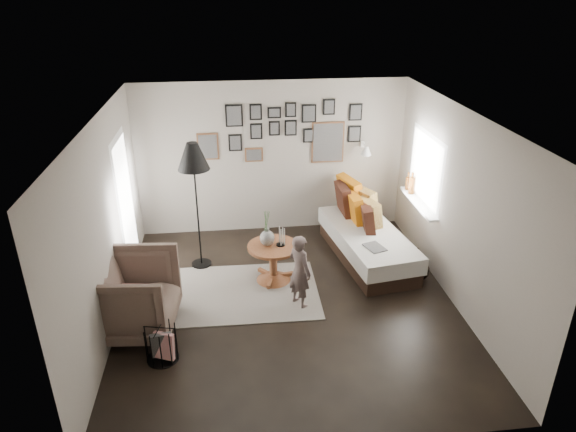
{
  "coord_description": "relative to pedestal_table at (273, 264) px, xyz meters",
  "views": [
    {
      "loc": [
        -0.71,
        -5.83,
        4.06
      ],
      "look_at": [
        0.05,
        0.5,
        1.1
      ],
      "focal_mm": 32.0,
      "sensor_mm": 36.0,
      "label": 1
    }
  ],
  "objects": [
    {
      "name": "ground",
      "position": [
        0.15,
        -0.64,
        -0.27
      ],
      "size": [
        4.8,
        4.8,
        0.0
      ],
      "primitive_type": "plane",
      "color": "black",
      "rests_on": "ground"
    },
    {
      "name": "rug",
      "position": [
        -0.48,
        -0.28,
        -0.26
      ],
      "size": [
        2.18,
        1.55,
        0.01
      ],
      "primitive_type": "cube",
      "rotation": [
        0.0,
        0.0,
        -0.02
      ],
      "color": "beige",
      "rests_on": "ground"
    },
    {
      "name": "vase",
      "position": [
        -0.08,
        0.02,
        0.47
      ],
      "size": [
        0.21,
        0.21,
        0.53
      ],
      "color": "black",
      "rests_on": "pedestal_table"
    },
    {
      "name": "armchair_cushion",
      "position": [
        -1.85,
        -0.88,
        0.21
      ],
      "size": [
        0.5,
        0.52,
        0.2
      ],
      "primitive_type": "cube",
      "rotation": [
        -0.21,
        0.0,
        -0.13
      ],
      "color": "silver",
      "rests_on": "armchair"
    },
    {
      "name": "armchair",
      "position": [
        -1.85,
        -0.93,
        0.23
      ],
      "size": [
        1.18,
        1.16,
        0.99
      ],
      "primitive_type": "imported",
      "rotation": [
        0.0,
        0.0,
        1.47
      ],
      "color": "brown",
      "rests_on": "ground"
    },
    {
      "name": "magazine_on_daybed",
      "position": [
        1.48,
        -0.07,
        0.23
      ],
      "size": [
        0.33,
        0.38,
        0.02
      ],
      "primitive_type": "cube",
      "rotation": [
        0.0,
        0.0,
        0.32
      ],
      "color": "black",
      "rests_on": "daybed"
    },
    {
      "name": "door_left",
      "position": [
        -2.08,
        0.56,
        0.78
      ],
      "size": [
        0.0,
        2.14,
        2.14
      ],
      "color": "white",
      "rests_on": "wall_left"
    },
    {
      "name": "window_right",
      "position": [
        2.33,
        0.7,
        0.66
      ],
      "size": [
        0.15,
        1.32,
        1.3
      ],
      "color": "white",
      "rests_on": "wall_right"
    },
    {
      "name": "daybed",
      "position": [
        1.54,
        0.59,
        0.07
      ],
      "size": [
        1.23,
        2.28,
        1.06
      ],
      "rotation": [
        0.0,
        0.0,
        0.15
      ],
      "color": "black",
      "rests_on": "ground"
    },
    {
      "name": "magazine_basket",
      "position": [
        -1.45,
        -1.56,
        -0.05
      ],
      "size": [
        0.43,
        0.43,
        0.45
      ],
      "rotation": [
        0.0,
        0.0,
        -0.22
      ],
      "color": "black",
      "rests_on": "ground"
    },
    {
      "name": "floor_lamp",
      "position": [
        -1.07,
        0.58,
        1.43
      ],
      "size": [
        0.46,
        0.46,
        1.97
      ],
      "rotation": [
        0.0,
        0.0,
        0.31
      ],
      "color": "black",
      "rests_on": "ground"
    },
    {
      "name": "wall_left",
      "position": [
        -2.1,
        -0.64,
        1.03
      ],
      "size": [
        0.0,
        4.8,
        4.8
      ],
      "primitive_type": "plane",
      "rotation": [
        1.57,
        0.0,
        1.57
      ],
      "color": "gray",
      "rests_on": "ground"
    },
    {
      "name": "wall_sconce",
      "position": [
        1.7,
        1.5,
        1.19
      ],
      "size": [
        0.18,
        0.36,
        0.16
      ],
      "color": "white",
      "rests_on": "wall_back"
    },
    {
      "name": "ceiling",
      "position": [
        0.15,
        -0.64,
        2.33
      ],
      "size": [
        4.8,
        4.8,
        0.0
      ],
      "primitive_type": "plane",
      "rotation": [
        3.14,
        0.0,
        0.0
      ],
      "color": "white",
      "rests_on": "wall_back"
    },
    {
      "name": "candles",
      "position": [
        0.11,
        0.0,
        0.45
      ],
      "size": [
        0.13,
        0.13,
        0.27
      ],
      "color": "black",
      "rests_on": "pedestal_table"
    },
    {
      "name": "child",
      "position": [
        0.3,
        -0.65,
        0.26
      ],
      "size": [
        0.42,
        0.46,
        1.05
      ],
      "primitive_type": "imported",
      "rotation": [
        0.0,
        0.0,
        2.16
      ],
      "color": "brown",
      "rests_on": "ground"
    },
    {
      "name": "demijohn_large",
      "position": [
        2.11,
        -0.12,
        -0.09
      ],
      "size": [
        0.31,
        0.31,
        0.46
      ],
      "color": "black",
      "rests_on": "ground"
    },
    {
      "name": "wall_front",
      "position": [
        0.15,
        -3.04,
        1.03
      ],
      "size": [
        4.5,
        0.0,
        4.5
      ],
      "primitive_type": "plane",
      "rotation": [
        -1.57,
        0.0,
        0.0
      ],
      "color": "gray",
      "rests_on": "ground"
    },
    {
      "name": "gallery_wall",
      "position": [
        0.44,
        1.75,
        1.47
      ],
      "size": [
        2.74,
        0.03,
        1.08
      ],
      "color": "brown",
      "rests_on": "wall_back"
    },
    {
      "name": "pedestal_table",
      "position": [
        0.0,
        0.0,
        0.0
      ],
      "size": [
        0.74,
        0.74,
        0.58
      ],
      "rotation": [
        0.0,
        0.0,
        -0.08
      ],
      "color": "brown",
      "rests_on": "ground"
    },
    {
      "name": "demijohn_small",
      "position": [
        2.15,
        -0.24,
        -0.11
      ],
      "size": [
        0.27,
        0.27,
        0.42
      ],
      "color": "black",
      "rests_on": "ground"
    },
    {
      "name": "wall_right",
      "position": [
        2.4,
        -0.64,
        1.03
      ],
      "size": [
        0.0,
        4.8,
        4.8
      ],
      "primitive_type": "plane",
      "rotation": [
        1.57,
        0.0,
        -1.57
      ],
      "color": "gray",
      "rests_on": "ground"
    },
    {
      "name": "wall_back",
      "position": [
        0.15,
        1.76,
        1.03
      ],
      "size": [
        4.5,
        0.0,
        4.5
      ],
      "primitive_type": "plane",
      "rotation": [
        1.57,
        0.0,
        0.0
      ],
      "color": "gray",
      "rests_on": "ground"
    }
  ]
}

